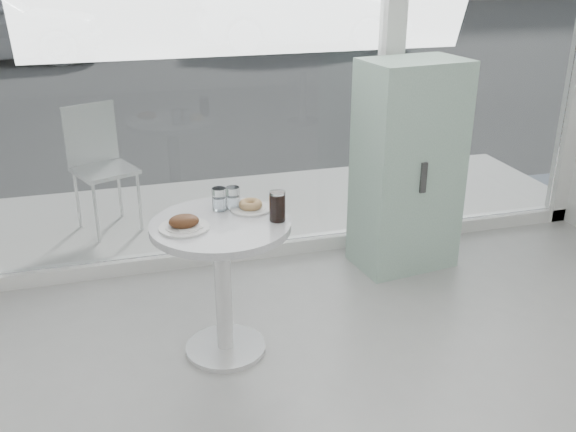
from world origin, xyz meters
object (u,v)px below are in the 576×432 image
object	(u,v)px
patio_chair	(100,159)
plate_donut	(251,206)
car_silver	(302,12)
plate_fritter	(185,223)
main_table	(222,261)
water_tumbler_b	(233,199)
water_tumbler_a	(219,200)
mint_cabinet	(408,167)
cola_glass	(277,207)

from	to	relation	value
patio_chair	plate_donut	size ratio (longest dim) A/B	4.36
car_silver	plate_fritter	distance (m)	11.85
main_table	water_tumbler_b	size ratio (longest dim) A/B	6.47
plate_fritter	water_tumbler_b	size ratio (longest dim) A/B	2.11
plate_fritter	water_tumbler_a	size ratio (longest dim) A/B	2.06
car_silver	plate_fritter	xyz separation A→B (m)	(-4.05, -11.14, 0.04)
mint_cabinet	plate_fritter	bearing A→B (deg)	-162.00
water_tumbler_a	plate_donut	bearing A→B (deg)	-16.20
mint_cabinet	cola_glass	size ratio (longest dim) A/B	9.03
mint_cabinet	water_tumbler_b	world-z (taller)	mint_cabinet
plate_donut	water_tumbler_a	bearing A→B (deg)	163.80
plate_donut	patio_chair	bearing A→B (deg)	113.88
patio_chair	water_tumbler_a	distance (m)	1.81
main_table	mint_cabinet	world-z (taller)	mint_cabinet
car_silver	plate_donut	bearing A→B (deg)	166.61
car_silver	plate_fritter	bearing A→B (deg)	165.15
water_tumbler_b	main_table	bearing A→B (deg)	-120.92
mint_cabinet	cola_glass	xyz separation A→B (m)	(-1.11, -0.78, 0.14)
patio_chair	car_silver	distance (m)	10.27
car_silver	water_tumbler_b	distance (m)	11.57
plate_donut	water_tumbler_b	world-z (taller)	water_tumbler_b
car_silver	cola_glass	xyz separation A→B (m)	(-3.58, -11.17, 0.09)
plate_fritter	water_tumbler_a	xyz separation A→B (m)	(0.21, 0.19, 0.03)
plate_donut	cola_glass	size ratio (longest dim) A/B	1.38
main_table	cola_glass	world-z (taller)	cola_glass
mint_cabinet	car_silver	bearing A→B (deg)	69.09
cola_glass	mint_cabinet	bearing A→B (deg)	35.22
patio_chair	car_silver	bearing A→B (deg)	41.45
plate_donut	water_tumbler_a	xyz separation A→B (m)	(-0.16, 0.05, 0.03)
mint_cabinet	plate_fritter	distance (m)	1.75
mint_cabinet	patio_chair	xyz separation A→B (m)	(-1.98, 1.13, -0.12)
main_table	car_silver	size ratio (longest dim) A/B	0.17
plate_donut	water_tumbler_a	size ratio (longest dim) A/B	1.77
plate_fritter	plate_donut	world-z (taller)	plate_fritter
cola_glass	water_tumbler_a	bearing A→B (deg)	138.98
main_table	car_silver	xyz separation A→B (m)	(3.86, 11.11, 0.20)
car_silver	cola_glass	size ratio (longest dim) A/B	29.23
patio_chair	car_silver	xyz separation A→B (m)	(4.45, 9.26, 0.17)
patio_chair	water_tumbler_a	xyz separation A→B (m)	(0.61, -1.69, 0.24)
main_table	cola_glass	xyz separation A→B (m)	(0.28, -0.06, 0.29)
water_tumbler_b	plate_fritter	bearing A→B (deg)	-145.11
water_tumbler_a	cola_glass	bearing A→B (deg)	-41.02
plate_fritter	water_tumbler_b	bearing A→B (deg)	34.89
mint_cabinet	patio_chair	size ratio (longest dim) A/B	1.50
water_tumbler_b	car_silver	bearing A→B (deg)	71.02
patio_chair	plate_donut	world-z (taller)	patio_chair
patio_chair	plate_donut	bearing A→B (deg)	-89.00
water_tumbler_b	cola_glass	distance (m)	0.29
plate_donut	water_tumbler_a	distance (m)	0.17
main_table	water_tumbler_b	bearing A→B (deg)	59.08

